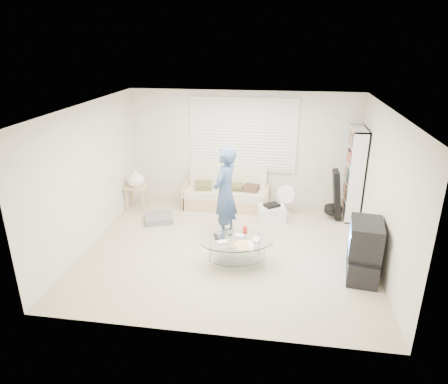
% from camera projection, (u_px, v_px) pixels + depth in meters
% --- Properties ---
extents(ground, '(5.00, 5.00, 0.00)m').
position_uv_depth(ground, '(229.00, 248.00, 7.17)').
color(ground, tan).
rests_on(ground, ground).
extents(room_shell, '(5.02, 4.52, 2.51)m').
position_uv_depth(room_shell, '(233.00, 153.00, 7.02)').
color(room_shell, beige).
rests_on(room_shell, ground).
extents(window_blinds, '(2.32, 0.08, 1.62)m').
position_uv_depth(window_blinds, '(243.00, 135.00, 8.63)').
color(window_blinds, silver).
rests_on(window_blinds, ground).
extents(futon_sofa, '(1.86, 0.75, 0.91)m').
position_uv_depth(futon_sofa, '(226.00, 194.00, 8.82)').
color(futon_sofa, tan).
rests_on(futon_sofa, ground).
extents(grey_floor_pillow, '(0.69, 0.69, 0.12)m').
position_uv_depth(grey_floor_pillow, '(159.00, 218.00, 8.21)').
color(grey_floor_pillow, slate).
rests_on(grey_floor_pillow, ground).
extents(side_table, '(0.47, 0.37, 0.92)m').
position_uv_depth(side_table, '(136.00, 179.00, 8.57)').
color(side_table, tan).
rests_on(side_table, ground).
extents(bookshelf, '(0.30, 0.79, 1.88)m').
position_uv_depth(bookshelf, '(354.00, 174.00, 8.11)').
color(bookshelf, white).
rests_on(bookshelf, ground).
extents(guitar_case, '(0.37, 0.38, 1.02)m').
position_uv_depth(guitar_case, '(336.00, 198.00, 8.18)').
color(guitar_case, black).
rests_on(guitar_case, ground).
extents(floor_fan, '(0.41, 0.27, 0.66)m').
position_uv_depth(floor_fan, '(286.00, 197.00, 8.41)').
color(floor_fan, white).
rests_on(floor_fan, ground).
extents(storage_bin, '(0.60, 0.48, 0.37)m').
position_uv_depth(storage_bin, '(271.00, 213.00, 8.18)').
color(storage_bin, white).
rests_on(storage_bin, ground).
extents(tv_unit, '(0.56, 0.90, 0.92)m').
position_uv_depth(tv_unit, '(364.00, 250.00, 6.18)').
color(tv_unit, black).
rests_on(tv_unit, ground).
extents(coffee_table, '(1.37, 1.05, 0.57)m').
position_uv_depth(coffee_table, '(237.00, 245.00, 6.53)').
color(coffee_table, silver).
rests_on(coffee_table, ground).
extents(standing_person, '(0.59, 0.73, 1.74)m').
position_uv_depth(standing_person, '(225.00, 193.00, 7.30)').
color(standing_person, '#314B70').
rests_on(standing_person, ground).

